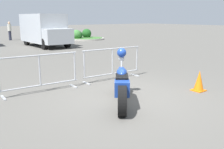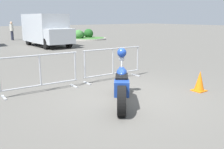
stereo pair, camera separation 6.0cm
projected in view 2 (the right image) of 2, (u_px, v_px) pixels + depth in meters
ground_plane at (127, 97)px, 6.61m from camera, size 120.00×120.00×0.00m
motorcycle at (122, 84)px, 6.05m from camera, size 1.54×1.90×1.28m
crowd_barrier_near at (40, 73)px, 6.97m from camera, size 2.25×0.49×1.07m
crowd_barrier_far at (113, 63)px, 8.40m from camera, size 2.25×0.49×1.07m
delivery_van at (46, 29)px, 18.16m from camera, size 2.11×5.05×2.31m
pedestrian at (12, 30)px, 23.02m from camera, size 0.39×0.39×1.69m
planter_island at (85, 37)px, 23.95m from camera, size 3.67×3.67×0.98m
traffic_cone at (200, 81)px, 7.11m from camera, size 0.34×0.34×0.59m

